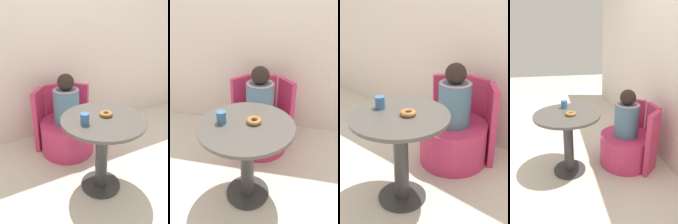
% 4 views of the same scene
% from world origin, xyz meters
% --- Properties ---
extents(ground_plane, '(12.00, 12.00, 0.00)m').
position_xyz_m(ground_plane, '(0.00, 0.00, 0.00)').
color(ground_plane, beige).
extents(back_wall, '(6.00, 0.06, 2.40)m').
position_xyz_m(back_wall, '(0.00, 1.13, 1.20)').
color(back_wall, silver).
rests_on(back_wall, ground_plane).
extents(round_table, '(0.67, 0.67, 0.67)m').
position_xyz_m(round_table, '(-0.06, -0.01, 0.48)').
color(round_table, '#333333').
rests_on(round_table, ground_plane).
extents(tub_chair, '(0.57, 0.57, 0.36)m').
position_xyz_m(tub_chair, '(-0.09, 0.64, 0.18)').
color(tub_chair, '#C63360').
rests_on(tub_chair, ground_plane).
extents(booth_backrest, '(0.67, 0.25, 0.69)m').
position_xyz_m(booth_backrest, '(-0.09, 0.88, 0.35)').
color(booth_backrest, '#C63360').
rests_on(booth_backrest, ground_plane).
extents(child_figure, '(0.27, 0.27, 0.52)m').
position_xyz_m(child_figure, '(-0.09, 0.64, 0.59)').
color(child_figure, slate).
rests_on(child_figure, tub_chair).
extents(donut, '(0.11, 0.11, 0.03)m').
position_xyz_m(donut, '(-0.01, 0.02, 0.69)').
color(donut, '#9E6633').
rests_on(donut, round_table).
extents(cup, '(0.07, 0.07, 0.09)m').
position_xyz_m(cup, '(-0.23, -0.02, 0.72)').
color(cup, '#386699').
rests_on(cup, round_table).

